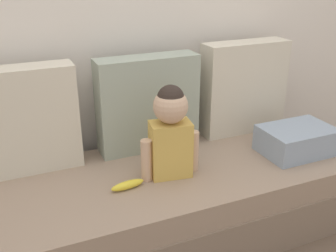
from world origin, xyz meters
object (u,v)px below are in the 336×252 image
object	(u,v)px
throw_pillow_right	(243,88)
toddler	(171,130)
folded_blanket	(297,140)
throw_pillow_center	(148,104)
banana	(128,185)
couch	(169,201)
throw_pillow_left	(30,120)

from	to	relation	value
throw_pillow_right	toddler	bearing A→B (deg)	-151.75
throw_pillow_right	folded_blanket	distance (m)	0.47
throw_pillow_center	throw_pillow_right	size ratio (longest dim) A/B	1.01
banana	throw_pillow_center	bearing A→B (deg)	56.60
throw_pillow_right	toddler	distance (m)	0.74
couch	toddler	size ratio (longest dim) A/B	4.29
toddler	banana	size ratio (longest dim) A/B	2.81
throw_pillow_left	banana	bearing A→B (deg)	-46.15
couch	folded_blanket	bearing A→B (deg)	-7.68
couch	throw_pillow_center	size ratio (longest dim) A/B	3.57
throw_pillow_left	throw_pillow_right	bearing A→B (deg)	0.00
toddler	throw_pillow_center	bearing A→B (deg)	87.61
toddler	folded_blanket	bearing A→B (deg)	-3.97
throw_pillow_center	toddler	size ratio (longest dim) A/B	1.20
throw_pillow_left	banana	distance (m)	0.60
throw_pillow_left	toddler	world-z (taller)	throw_pillow_left
throw_pillow_center	throw_pillow_left	bearing A→B (deg)	180.00
couch	banana	world-z (taller)	banana
folded_blanket	throw_pillow_right	bearing A→B (deg)	105.22
throw_pillow_right	folded_blanket	xyz separation A→B (m)	(0.11, -0.40, -0.21)
throw_pillow_left	toddler	distance (m)	0.71
throw_pillow_left	toddler	bearing A→B (deg)	-29.36
throw_pillow_center	banana	xyz separation A→B (m)	(-0.26, -0.39, -0.25)
throw_pillow_center	banana	distance (m)	0.53
couch	throw_pillow_right	distance (m)	0.85
throw_pillow_center	throw_pillow_right	xyz separation A→B (m)	(0.64, 0.00, 0.02)
throw_pillow_right	throw_pillow_center	bearing A→B (deg)	180.00
throw_pillow_left	folded_blanket	world-z (taller)	throw_pillow_left
toddler	banana	distance (m)	0.34
toddler	folded_blanket	size ratio (longest dim) A/B	1.19
banana	folded_blanket	bearing A→B (deg)	-0.55
toddler	banana	world-z (taller)	toddler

